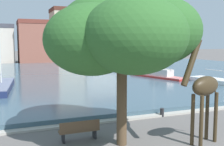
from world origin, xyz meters
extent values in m
cube|color=#3D5666|center=(0.00, 28.27, 0.18)|extent=(76.58, 43.16, 0.36)
cube|color=#ADA89E|center=(0.00, 6.44, 0.06)|extent=(76.58, 0.50, 0.12)
cylinder|color=#382B19|center=(1.07, 1.55, 1.10)|extent=(0.16, 0.16, 2.20)
cylinder|color=#382B19|center=(0.94, 1.95, 1.10)|extent=(0.16, 0.16, 2.20)
cylinder|color=#382B19|center=(2.12, 1.88, 1.10)|extent=(0.16, 0.16, 2.20)
cylinder|color=#382B19|center=(1.99, 2.28, 1.10)|extent=(0.16, 0.16, 2.20)
ellipsoid|color=#382B19|center=(1.53, 1.92, 2.52)|extent=(1.82, 1.13, 0.84)
cylinder|color=#382B19|center=(0.52, 1.59, 3.57)|extent=(1.17, 0.58, 1.88)
ellipsoid|color=#382B19|center=(0.07, 1.45, 4.45)|extent=(0.58, 0.42, 0.28)
cone|color=#382B19|center=(0.09, 1.38, 4.67)|extent=(0.06, 0.06, 0.16)
cone|color=#382B19|center=(0.05, 1.52, 4.67)|extent=(0.06, 0.06, 0.16)
cylinder|color=#382B19|center=(2.30, 2.16, 2.17)|extent=(0.24, 0.12, 0.89)
cube|color=orange|center=(8.60, 39.83, 0.36)|extent=(3.55, 7.68, 0.71)
ellipsoid|color=orange|center=(7.94, 43.28, 0.36)|extent=(2.44, 2.92, 0.68)
cube|color=#E2A56E|center=(8.60, 39.83, 0.74)|extent=(3.48, 7.53, 0.06)
cube|color=silver|center=(8.70, 39.28, 1.31)|extent=(2.00, 2.83, 1.06)
cylinder|color=silver|center=(8.49, 40.37, 3.29)|extent=(0.12, 0.12, 5.15)
cylinder|color=silver|center=(8.74, 39.10, 1.61)|extent=(0.56, 2.56, 0.08)
cube|color=red|center=(10.09, 19.83, 0.28)|extent=(3.78, 7.72, 0.56)
ellipsoid|color=red|center=(9.07, 23.26, 0.28)|extent=(2.22, 2.97, 0.53)
cube|color=#C7716E|center=(10.09, 19.83, 0.59)|extent=(3.70, 7.56, 0.06)
cube|color=silver|center=(10.26, 19.29, 1.00)|extent=(1.89, 2.87, 0.76)
cylinder|color=silver|center=(9.93, 20.37, 3.78)|extent=(0.12, 0.12, 6.45)
cylinder|color=silver|center=(10.31, 19.11, 1.46)|extent=(0.83, 2.55, 0.08)
cube|color=navy|center=(-6.70, 17.53, 0.42)|extent=(2.51, 8.03, 0.85)
ellipsoid|color=navy|center=(-6.33, 21.26, 0.42)|extent=(1.83, 2.91, 0.80)
cube|color=slate|center=(-6.70, 17.53, 0.88)|extent=(2.46, 7.87, 0.06)
cube|color=white|center=(13.26, 13.36, 0.36)|extent=(2.67, 6.96, 0.73)
cube|color=silver|center=(13.26, 13.36, 0.76)|extent=(2.62, 6.82, 0.06)
cylinder|color=silver|center=(13.18, 14.04, 1.63)|extent=(0.37, 2.37, 0.08)
cube|color=#939399|center=(9.62, 29.23, 0.40)|extent=(4.32, 8.39, 0.80)
ellipsoid|color=#939399|center=(10.92, 25.51, 0.40)|extent=(2.38, 3.24, 0.76)
cube|color=#B1B1B5|center=(9.62, 29.23, 0.83)|extent=(4.24, 8.22, 0.06)
cylinder|color=silver|center=(9.82, 28.65, 3.74)|extent=(0.12, 0.12, 5.89)
cylinder|color=silver|center=(9.34, 30.02, 1.70)|extent=(1.04, 2.77, 0.08)
cylinder|color=brown|center=(-1.82, 3.11, 1.78)|extent=(0.44, 0.44, 3.57)
ellipsoid|color=#2D6028|center=(-1.82, 3.11, 4.64)|extent=(3.31, 3.31, 2.48)
ellipsoid|color=#2D6028|center=(-0.47, 2.84, 4.83)|extent=(3.92, 3.92, 2.94)
ellipsoid|color=#2D6028|center=(-2.11, 4.19, 4.88)|extent=(4.28, 4.28, 3.21)
ellipsoid|color=#2D6028|center=(-3.09, 3.18, 4.45)|extent=(3.83, 3.83, 2.87)
ellipsoid|color=#2D6028|center=(-1.97, 1.64, 4.60)|extent=(3.82, 3.82, 2.87)
cylinder|color=#232326|center=(2.19, 6.29, 0.25)|extent=(0.24, 0.24, 0.50)
cube|color=brown|center=(-3.38, 4.28, 0.45)|extent=(1.80, 0.44, 0.08)
cube|color=brown|center=(-3.38, 4.09, 0.70)|extent=(1.80, 0.06, 0.44)
cube|color=black|center=(-4.10, 4.28, 0.23)|extent=(0.08, 0.40, 0.45)
cube|color=black|center=(-2.66, 4.28, 0.23)|extent=(0.08, 0.40, 0.45)
cube|color=#8E5142|center=(0.33, 52.12, 4.08)|extent=(7.50, 7.47, 8.16)
cube|color=brown|center=(0.33, 52.12, 8.56)|extent=(7.65, 7.61, 0.80)
cube|color=#C6B293|center=(7.49, 52.44, 5.48)|extent=(7.90, 6.84, 10.97)
cube|color=#51281E|center=(7.49, 52.44, 11.37)|extent=(8.06, 6.98, 0.80)
cube|color=beige|center=(13.88, 52.46, 4.33)|extent=(7.54, 7.61, 8.66)
cube|color=brown|center=(13.88, 52.46, 9.06)|extent=(7.69, 7.77, 0.80)
camera|label=1|loc=(-6.38, -7.20, 4.32)|focal=43.68mm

